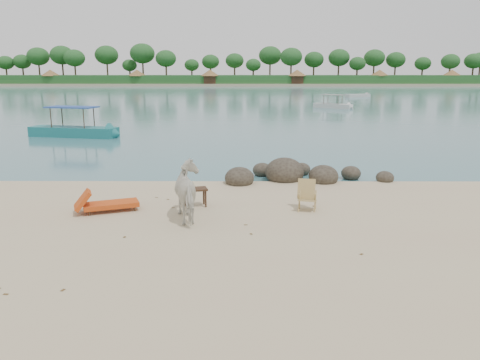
# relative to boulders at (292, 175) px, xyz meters

# --- Properties ---
(water) EXTENTS (400.00, 400.00, 0.00)m
(water) POSITION_rel_boulders_xyz_m (-2.27, 83.66, -0.21)
(water) COLOR #3B6F76
(water) RESTS_ON ground
(far_shore) EXTENTS (420.00, 90.00, 1.40)m
(far_shore) POSITION_rel_boulders_xyz_m (-2.27, 163.66, -0.21)
(far_shore) COLOR tan
(far_shore) RESTS_ON ground
(far_scenery) EXTENTS (420.00, 18.00, 9.50)m
(far_scenery) POSITION_rel_boulders_xyz_m (-2.24, 130.36, 2.94)
(far_scenery) COLOR #1E4C1E
(far_scenery) RESTS_ON ground
(boulders) EXTENTS (6.26, 2.87, 1.10)m
(boulders) POSITION_rel_boulders_xyz_m (0.00, 0.00, 0.00)
(boulders) COLOR #302820
(boulders) RESTS_ON ground
(cow) EXTENTS (1.36, 2.01, 1.56)m
(cow) POSITION_rel_boulders_xyz_m (-3.25, -4.88, 0.57)
(cow) COLOR silver
(cow) RESTS_ON ground
(side_table) EXTENTS (0.78, 0.60, 0.55)m
(side_table) POSITION_rel_boulders_xyz_m (-3.25, -3.66, 0.07)
(side_table) COLOR black
(side_table) RESTS_ON ground
(lounge_chair) EXTENTS (2.04, 1.32, 0.58)m
(lounge_chair) POSITION_rel_boulders_xyz_m (-5.66, -4.15, 0.08)
(lounge_chair) COLOR #C25916
(lounge_chair) RESTS_ON ground
(deck_chair) EXTENTS (0.68, 0.72, 0.88)m
(deck_chair) POSITION_rel_boulders_xyz_m (0.04, -4.07, 0.23)
(deck_chair) COLOR tan
(deck_chair) RESTS_ON ground
(boat_near) EXTENTS (6.50, 2.73, 3.09)m
(boat_near) POSITION_rel_boulders_xyz_m (-12.58, 12.45, 1.34)
(boat_near) COLOR #19686A
(boat_near) RESTS_ON water
(boat_mid) EXTENTS (4.68, 4.09, 2.49)m
(boat_mid) POSITION_rel_boulders_xyz_m (8.50, 36.87, 1.04)
(boat_mid) COLOR beige
(boat_mid) RESTS_ON water
(boat_far) EXTENTS (4.98, 3.43, 0.59)m
(boat_far) POSITION_rel_boulders_xyz_m (17.25, 61.14, 0.09)
(boat_far) COLOR #B8B9B4
(boat_far) RESTS_ON water
(dead_leaves) EXTENTS (7.32, 6.84, 0.00)m
(dead_leaves) POSITION_rel_boulders_xyz_m (-3.58, -5.60, -0.20)
(dead_leaves) COLOR brown
(dead_leaves) RESTS_ON ground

